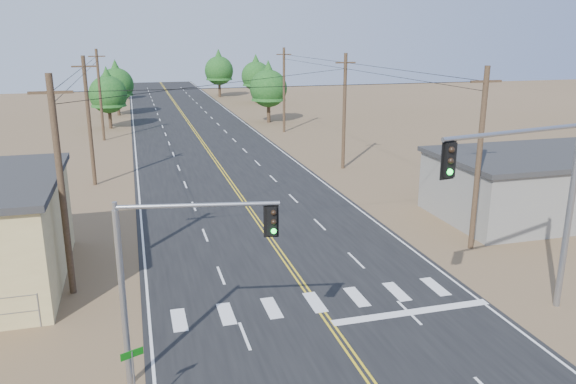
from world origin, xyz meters
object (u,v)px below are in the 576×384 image
object	(u,v)px
signal_mast_right	(538,189)
street_sign	(134,374)
signal_mast_left	(167,263)
building_right	(552,185)

from	to	relation	value
signal_mast_right	street_sign	bearing A→B (deg)	177.45
signal_mast_left	street_sign	world-z (taller)	signal_mast_left
street_sign	signal_mast_left	bearing A→B (deg)	29.74
building_right	signal_mast_left	bearing A→B (deg)	-154.30
signal_mast_left	street_sign	distance (m)	3.50
building_right	signal_mast_right	bearing A→B (deg)	-133.40
building_right	signal_mast_left	xyz separation A→B (m)	(-25.52, -12.28, 2.40)
building_right	signal_mast_right	size ratio (longest dim) A/B	1.82
signal_mast_right	street_sign	distance (m)	16.56
signal_mast_right	street_sign	world-z (taller)	signal_mast_right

